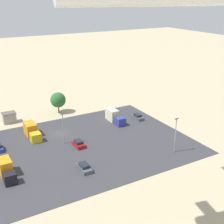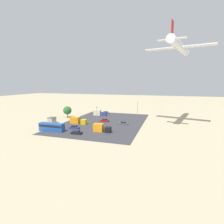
# 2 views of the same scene
# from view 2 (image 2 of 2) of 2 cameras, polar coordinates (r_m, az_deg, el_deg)

# --- Properties ---
(ground_plane) EXTENTS (400.00, 400.00, 0.00)m
(ground_plane) POSITION_cam_2_polar(r_m,az_deg,el_deg) (92.15, -8.08, -2.98)
(ground_plane) COLOR tan
(parking_lot_surface) EXTENTS (56.87, 38.37, 0.08)m
(parking_lot_surface) POSITION_cam_2_polar(r_m,az_deg,el_deg) (88.50, -2.52, -3.38)
(parking_lot_surface) COLOR #38383D
(parking_lot_surface) RESTS_ON ground
(shed_building) EXTENTS (3.85, 2.88, 3.03)m
(shed_building) POSITION_cam_2_polar(r_m,az_deg,el_deg) (90.99, -19.02, -2.59)
(shed_building) COLOR #9E998E
(shed_building) RESTS_ON ground
(bus) EXTENTS (2.54, 11.00, 3.32)m
(bus) POSITION_cam_2_polar(r_m,az_deg,el_deg) (76.51, -19.10, -4.57)
(bus) COLOR #1E4C9E
(bus) RESTS_ON ground
(parked_car_0) EXTENTS (1.79, 4.24, 1.52)m
(parked_car_0) POSITION_cam_2_polar(r_m,az_deg,el_deg) (112.84, -2.08, -0.22)
(parked_car_0) COLOR #4C5156
(parked_car_0) RESTS_ON ground
(parked_car_1) EXTENTS (1.98, 4.37, 1.51)m
(parked_car_1) POSITION_cam_2_polar(r_m,az_deg,el_deg) (83.46, 3.73, -3.72)
(parked_car_1) COLOR #4C5156
(parked_car_1) RESTS_ON ground
(parked_car_2) EXTENTS (1.90, 4.25, 1.54)m
(parked_car_2) POSITION_cam_2_polar(r_m,az_deg,el_deg) (69.76, -11.52, -6.55)
(parked_car_2) COLOR black
(parked_car_2) RESTS_ON ground
(parked_car_3) EXTENTS (1.90, 4.17, 1.60)m
(parked_car_3) POSITION_cam_2_polar(r_m,az_deg,el_deg) (77.43, -12.17, -4.94)
(parked_car_3) COLOR navy
(parked_car_3) RESTS_ON ground
(parked_car_4) EXTENTS (1.97, 4.02, 1.59)m
(parked_car_4) POSITION_cam_2_polar(r_m,az_deg,el_deg) (89.65, -2.34, -2.76)
(parked_car_4) COLOR maroon
(parked_car_4) RESTS_ON ground
(parked_truck_0) EXTENTS (2.36, 7.99, 3.34)m
(parked_truck_0) POSITION_cam_2_polar(r_m,az_deg,el_deg) (106.85, -4.19, -0.30)
(parked_truck_0) COLOR navy
(parked_truck_0) RESTS_ON ground
(parked_truck_1) EXTENTS (2.52, 8.24, 3.26)m
(parked_truck_1) POSITION_cam_2_polar(r_m,az_deg,el_deg) (86.69, -11.16, -2.80)
(parked_truck_1) COLOR gold
(parked_truck_1) RESTS_ON ground
(parked_truck_2) EXTENTS (2.36, 7.20, 3.27)m
(parked_truck_2) POSITION_cam_2_polar(r_m,az_deg,el_deg) (71.36, -3.57, -5.29)
(parked_truck_2) COLOR black
(parked_truck_2) RESTS_ON ground
(tree_near_shed) EXTENTS (4.71, 4.71, 6.49)m
(tree_near_shed) POSITION_cam_2_polar(r_m,az_deg,el_deg) (103.23, -14.38, 0.49)
(tree_near_shed) COLOR brown
(tree_near_shed) RESTS_ON ground
(light_pole_lot_centre) EXTENTS (0.90, 0.28, 7.90)m
(light_pole_lot_centre) POSITION_cam_2_polar(r_m,az_deg,el_deg) (87.88, -4.94, -0.56)
(light_pole_lot_centre) COLOR gray
(light_pole_lot_centre) RESTS_ON ground
(light_pole_lot_edge) EXTENTS (0.90, 0.28, 8.52)m
(light_pole_lot_edge) POSITION_cam_2_polar(r_m,az_deg,el_deg) (103.04, 8.34, 1.04)
(light_pole_lot_edge) COLOR gray
(light_pole_lot_edge) RESTS_ON ground
(airplane) EXTENTS (34.41, 28.80, 8.11)m
(airplane) POSITION_cam_2_polar(r_m,az_deg,el_deg) (85.68, 21.15, 19.27)
(airplane) COLOR silver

